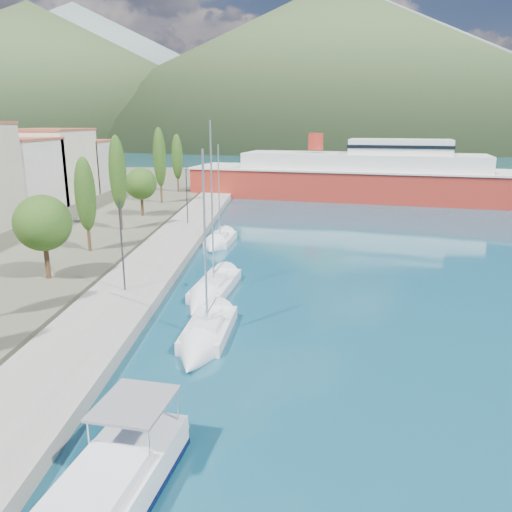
{
  "coord_description": "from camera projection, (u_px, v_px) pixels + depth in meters",
  "views": [
    {
      "loc": [
        1.62,
        -17.15,
        11.9
      ],
      "look_at": [
        0.0,
        14.0,
        3.5
      ],
      "focal_mm": 35.0,
      "sensor_mm": 36.0,
      "label": 1
    }
  ],
  "objects": [
    {
      "name": "sailboat_near",
      "position": [
        201.0,
        344.0,
        26.88
      ],
      "size": [
        2.95,
        8.15,
        11.49
      ],
      "color": "silver",
      "rests_on": "ground"
    },
    {
      "name": "sailboat_mid",
      "position": [
        207.0,
        296.0,
        34.3
      ],
      "size": [
        3.59,
        9.25,
        12.96
      ],
      "color": "silver",
      "rests_on": "ground"
    },
    {
      "name": "tree_row",
      "position": [
        107.0,
        188.0,
        48.99
      ],
      "size": [
        4.06,
        63.24,
        10.54
      ],
      "color": "#47301E",
      "rests_on": "land_strip"
    },
    {
      "name": "hills_near",
      "position": [
        417.0,
        69.0,
        361.22
      ],
      "size": [
        1010.0,
        520.0,
        115.0
      ],
      "color": "#384B28",
      "rests_on": "ground"
    },
    {
      "name": "lamp_posts",
      "position": [
        121.0,
        244.0,
        33.02
      ],
      "size": [
        0.15,
        47.82,
        6.06
      ],
      "color": "#2D2D33",
      "rests_on": "quay"
    },
    {
      "name": "ground",
      "position": [
        276.0,
        167.0,
        135.42
      ],
      "size": [
        1400.0,
        1400.0,
        0.0
      ],
      "primitive_type": "plane",
      "color": "navy"
    },
    {
      "name": "quay",
      "position": [
        164.0,
        253.0,
        45.13
      ],
      "size": [
        5.0,
        88.0,
        0.8
      ],
      "primitive_type": "cube",
      "color": "gray",
      "rests_on": "ground"
    },
    {
      "name": "sailboat_far",
      "position": [
        217.0,
        244.0,
        48.96
      ],
      "size": [
        3.07,
        7.51,
        10.74
      ],
      "color": "silver",
      "rests_on": "ground"
    },
    {
      "name": "hills_far",
      "position": [
        399.0,
        65.0,
        589.3
      ],
      "size": [
        1480.0,
        900.0,
        180.0
      ],
      "color": "slate",
      "rests_on": "ground"
    },
    {
      "name": "ferry",
      "position": [
        363.0,
        178.0,
        78.89
      ],
      "size": [
        55.38,
        23.45,
        10.76
      ],
      "color": "maroon",
      "rests_on": "ground"
    }
  ]
}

